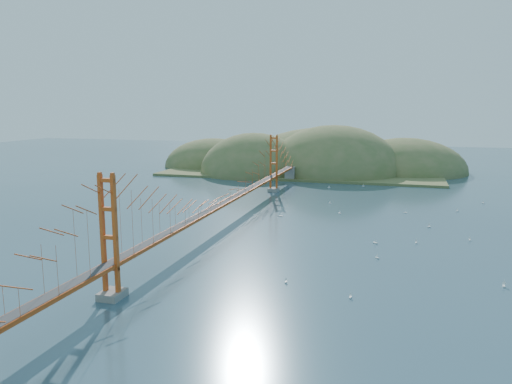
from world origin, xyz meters
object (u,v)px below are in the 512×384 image
(sailboat_0, at_px, (286,281))
(sailboat_1, at_px, (340,213))
(bridge, at_px, (224,178))
(sailboat_2, at_px, (375,242))

(sailboat_0, relative_size, sailboat_1, 0.97)
(bridge, height_order, sailboat_0, bridge)
(sailboat_1, bearing_deg, bridge, -141.79)
(sailboat_0, bearing_deg, sailboat_1, 87.88)
(sailboat_1, bearing_deg, sailboat_0, -92.12)
(sailboat_0, xyz_separation_m, sailboat_1, (1.26, 33.99, 0.00))
(sailboat_1, bearing_deg, sailboat_2, -68.59)
(sailboat_1, distance_m, sailboat_2, 17.97)
(bridge, height_order, sailboat_2, bridge)
(bridge, relative_size, sailboat_0, 157.57)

